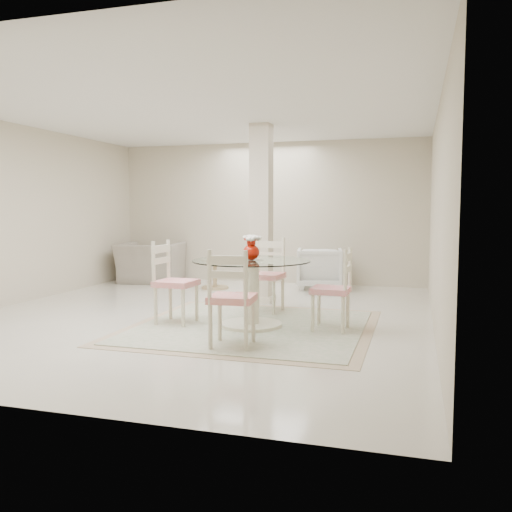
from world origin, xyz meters
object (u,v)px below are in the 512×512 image
(dining_table, at_px, (251,293))
(dining_chair_south, at_px, (231,291))
(dining_chair_west, at_px, (171,276))
(red_vase, at_px, (251,247))
(dining_chair_north, at_px, (267,269))
(side_table, at_px, (215,275))
(armchair_white, at_px, (320,268))
(dining_chair_east, at_px, (337,283))
(recliner_taupe, at_px, (151,263))
(column, at_px, (261,214))

(dining_table, bearing_deg, dining_chair_south, -84.84)
(dining_chair_west, bearing_deg, red_vase, -82.66)
(dining_chair_north, height_order, side_table, dining_chair_north)
(dining_table, height_order, dining_chair_north, dining_chair_north)
(dining_chair_west, distance_m, armchair_white, 3.72)
(dining_chair_south, bearing_deg, side_table, -72.35)
(dining_chair_west, height_order, armchair_white, dining_chair_west)
(armchair_white, bearing_deg, side_table, 7.02)
(dining_chair_east, bearing_deg, recliner_taupe, -126.34)
(red_vase, bearing_deg, dining_chair_east, 4.82)
(red_vase, xyz_separation_m, side_table, (-1.57, 2.87, -0.73))
(dining_chair_north, distance_m, dining_chair_south, 2.05)
(side_table, bearing_deg, armchair_white, 16.76)
(column, xyz_separation_m, dining_chair_east, (1.40, -1.70, -0.79))
(dining_chair_east, bearing_deg, armchair_white, -164.93)
(dining_chair_west, bearing_deg, side_table, 13.34)
(dining_chair_north, bearing_deg, recliner_taupe, 147.83)
(column, bearing_deg, dining_chair_south, -80.33)
(dining_chair_north, xyz_separation_m, armchair_white, (0.32, 2.39, -0.23))
(dining_table, height_order, armchair_white, dining_table)
(column, relative_size, side_table, 5.17)
(column, bearing_deg, side_table, 137.28)
(column, distance_m, red_vase, 1.86)
(dining_table, bearing_deg, recliner_taupe, 132.91)
(column, distance_m, recliner_taupe, 3.23)
(side_table, bearing_deg, recliner_taupe, 163.87)
(dining_chair_west, bearing_deg, recliner_taupe, 34.13)
(side_table, bearing_deg, dining_chair_north, -51.21)
(red_vase, relative_size, dining_chair_north, 0.27)
(armchair_white, bearing_deg, dining_table, 76.28)
(dining_chair_north, relative_size, side_table, 2.18)
(dining_table, height_order, red_vase, red_vase)
(dining_table, xyz_separation_m, recliner_taupe, (-3.07, 3.30, -0.03))
(dining_table, height_order, dining_chair_south, dining_chair_south)
(column, distance_m, dining_table, 2.05)
(column, distance_m, dining_chair_east, 2.34)
(red_vase, bearing_deg, armchair_white, 86.08)
(red_vase, bearing_deg, dining_chair_north, 94.60)
(dining_table, distance_m, dining_chair_west, 1.04)
(red_vase, height_order, dining_chair_north, dining_chair_north)
(dining_table, bearing_deg, side_table, 118.59)
(dining_chair_west, height_order, side_table, dining_chair_west)
(armchair_white, bearing_deg, recliner_taupe, -7.90)
(dining_chair_south, xyz_separation_m, recliner_taupe, (-3.16, 4.32, -0.21))
(dining_chair_west, bearing_deg, dining_table, -82.51)
(dining_chair_east, relative_size, recliner_taupe, 0.91)
(red_vase, height_order, dining_chair_west, dining_chair_west)
(dining_table, xyz_separation_m, dining_chair_east, (1.02, 0.08, 0.15))
(dining_chair_west, xyz_separation_m, dining_chair_south, (1.11, -0.94, -0.01))
(dining_table, relative_size, recliner_taupe, 1.20)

